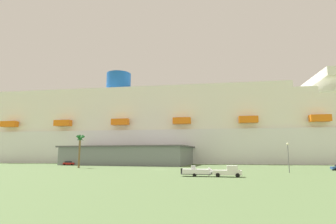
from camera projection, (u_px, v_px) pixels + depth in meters
name	position (u px, v px, depth m)	size (l,w,h in m)	color
ground_plane	(178.00, 165.00, 104.36)	(600.00, 600.00, 0.00)	#567042
cruise_ship	(192.00, 133.00, 136.30)	(294.31, 48.39, 57.28)	white
terminal_building	(130.00, 155.00, 112.27)	(54.26, 32.49, 7.63)	slate
pickup_truck	(228.00, 172.00, 51.90)	(5.62, 2.32, 2.20)	white
small_boat_on_trailer	(199.00, 172.00, 52.94)	(7.57, 2.15, 2.15)	#595960
palm_tree	(80.00, 142.00, 86.06)	(3.06, 2.86, 10.66)	brown
street_lamp	(288.00, 153.00, 63.87)	(0.56, 0.56, 7.14)	slate
parked_car_red_hatchback	(69.00, 163.00, 104.00)	(4.74, 2.31, 1.58)	red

